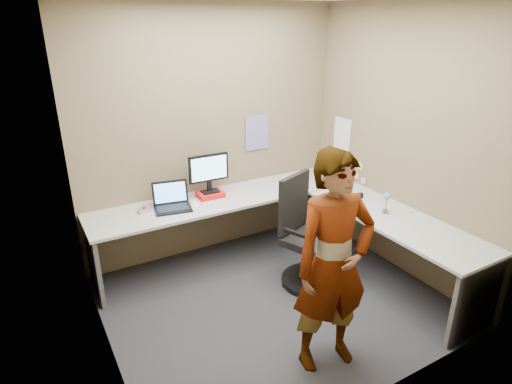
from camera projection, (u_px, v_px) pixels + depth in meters
ground at (274, 301)px, 4.11m from camera, size 3.00×3.00×0.00m
wall_back at (213, 134)px, 4.65m from camera, size 3.00×0.00×3.00m
wall_right at (403, 144)px, 4.29m from camera, size 0.00×2.70×2.70m
wall_left at (91, 202)px, 2.91m from camera, size 0.00×2.70×2.70m
desk at (291, 220)px, 4.40m from camera, size 2.98×2.58×0.73m
paper_ream at (210, 194)px, 4.61m from camera, size 0.28×0.21×0.05m
monitor at (209, 170)px, 4.52m from camera, size 0.44×0.13×0.41m
laptop at (172, 201)px, 4.33m from camera, size 0.41×0.36×0.26m
trackball_mouse at (145, 210)px, 4.24m from camera, size 0.12×0.08×0.07m
origami at (195, 203)px, 4.39m from camera, size 0.10×0.10×0.06m
stapler at (357, 196)px, 4.56m from camera, size 0.15×0.05×0.05m
flower at (387, 200)px, 4.17m from camera, size 0.07×0.07×0.22m
calendar_purple at (257, 133)px, 4.91m from camera, size 0.30×0.01×0.40m
calendar_white at (342, 134)px, 5.05m from camera, size 0.01×0.28×0.38m
sticky_note_a at (360, 166)px, 4.88m from camera, size 0.01×0.07×0.07m
sticky_note_b at (356, 176)px, 4.97m from camera, size 0.01×0.07×0.07m
sticky_note_c at (363, 181)px, 4.88m from camera, size 0.01×0.07×0.07m
sticky_note_d at (351, 165)px, 5.01m from camera, size 0.01×0.07×0.07m
office_chair at (306, 242)px, 4.25m from camera, size 0.64×0.64×1.11m
person at (333, 264)px, 3.09m from camera, size 0.68×0.50×1.73m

